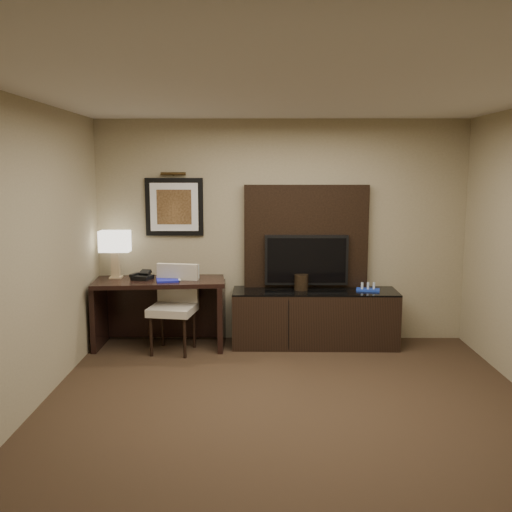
{
  "coord_description": "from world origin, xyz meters",
  "views": [
    {
      "loc": [
        -0.28,
        -4.45,
        2.1
      ],
      "look_at": [
        -0.3,
        1.8,
        1.15
      ],
      "focal_mm": 40.0,
      "sensor_mm": 36.0,
      "label": 1
    }
  ],
  "objects_px": {
    "desk": "(160,313)",
    "water_bottle": "(197,272)",
    "tv": "(306,260)",
    "table_lamp": "(115,256)",
    "minibar_tray": "(368,287)",
    "ice_bucket": "(301,282)",
    "desk_phone": "(142,275)",
    "desk_chair": "(173,309)",
    "credenza": "(315,318)"
  },
  "relations": [
    {
      "from": "desk",
      "to": "ice_bucket",
      "type": "xyz_separation_m",
      "value": [
        1.68,
        0.09,
        0.36
      ]
    },
    {
      "from": "desk",
      "to": "tv",
      "type": "bearing_deg",
      "value": 1.29
    },
    {
      "from": "table_lamp",
      "to": "water_bottle",
      "type": "xyz_separation_m",
      "value": [
        0.97,
        -0.01,
        -0.18
      ]
    },
    {
      "from": "desk_phone",
      "to": "minibar_tray",
      "type": "height_order",
      "value": "desk_phone"
    },
    {
      "from": "table_lamp",
      "to": "tv",
      "type": "bearing_deg",
      "value": 2.23
    },
    {
      "from": "tv",
      "to": "desk_phone",
      "type": "height_order",
      "value": "tv"
    },
    {
      "from": "water_bottle",
      "to": "desk",
      "type": "bearing_deg",
      "value": -168.56
    },
    {
      "from": "table_lamp",
      "to": "ice_bucket",
      "type": "relative_size",
      "value": 2.85
    },
    {
      "from": "water_bottle",
      "to": "minibar_tray",
      "type": "bearing_deg",
      "value": -1.1
    },
    {
      "from": "tv",
      "to": "table_lamp",
      "type": "height_order",
      "value": "table_lamp"
    },
    {
      "from": "minibar_tray",
      "to": "credenza",
      "type": "bearing_deg",
      "value": 179.88
    },
    {
      "from": "desk",
      "to": "credenza",
      "type": "xyz_separation_m",
      "value": [
        1.84,
        0.05,
        -0.07
      ]
    },
    {
      "from": "minibar_tray",
      "to": "water_bottle",
      "type": "bearing_deg",
      "value": 178.9
    },
    {
      "from": "water_bottle",
      "to": "minibar_tray",
      "type": "xyz_separation_m",
      "value": [
        2.04,
        -0.04,
        -0.17
      ]
    },
    {
      "from": "table_lamp",
      "to": "water_bottle",
      "type": "bearing_deg",
      "value": -0.77
    },
    {
      "from": "water_bottle",
      "to": "ice_bucket",
      "type": "distance_m",
      "value": 1.25
    },
    {
      "from": "credenza",
      "to": "ice_bucket",
      "type": "relative_size",
      "value": 10.42
    },
    {
      "from": "tv",
      "to": "table_lamp",
      "type": "relative_size",
      "value": 1.87
    },
    {
      "from": "ice_bucket",
      "to": "minibar_tray",
      "type": "distance_m",
      "value": 0.8
    },
    {
      "from": "credenza",
      "to": "table_lamp",
      "type": "distance_m",
      "value": 2.49
    },
    {
      "from": "desk",
      "to": "desk_chair",
      "type": "height_order",
      "value": "desk_chair"
    },
    {
      "from": "tv",
      "to": "minibar_tray",
      "type": "height_order",
      "value": "tv"
    },
    {
      "from": "ice_bucket",
      "to": "desk_phone",
      "type": "bearing_deg",
      "value": -177.84
    },
    {
      "from": "desk",
      "to": "water_bottle",
      "type": "relative_size",
      "value": 9.17
    },
    {
      "from": "credenza",
      "to": "desk_phone",
      "type": "height_order",
      "value": "desk_phone"
    },
    {
      "from": "desk_phone",
      "to": "minibar_tray",
      "type": "relative_size",
      "value": 0.79
    },
    {
      "from": "table_lamp",
      "to": "desk_phone",
      "type": "height_order",
      "value": "table_lamp"
    },
    {
      "from": "tv",
      "to": "table_lamp",
      "type": "xyz_separation_m",
      "value": [
        -2.28,
        -0.09,
        0.06
      ]
    },
    {
      "from": "credenza",
      "to": "table_lamp",
      "type": "relative_size",
      "value": 3.66
    },
    {
      "from": "desk",
      "to": "water_bottle",
      "type": "bearing_deg",
      "value": 6.52
    },
    {
      "from": "desk_chair",
      "to": "table_lamp",
      "type": "bearing_deg",
      "value": 165.92
    },
    {
      "from": "credenza",
      "to": "tv",
      "type": "xyz_separation_m",
      "value": [
        -0.1,
        0.14,
        0.68
      ]
    },
    {
      "from": "ice_bucket",
      "to": "desk_chair",
      "type": "bearing_deg",
      "value": -168.81
    },
    {
      "from": "minibar_tray",
      "to": "desk_chair",
      "type": "bearing_deg",
      "value": -173.59
    },
    {
      "from": "credenza",
      "to": "minibar_tray",
      "type": "bearing_deg",
      "value": 0.49
    },
    {
      "from": "desk_chair",
      "to": "tv",
      "type": "bearing_deg",
      "value": 23.56
    },
    {
      "from": "desk_chair",
      "to": "water_bottle",
      "type": "bearing_deg",
      "value": 58.51
    },
    {
      "from": "desk",
      "to": "desk_phone",
      "type": "xyz_separation_m",
      "value": [
        -0.21,
        0.02,
        0.46
      ]
    },
    {
      "from": "water_bottle",
      "to": "desk_phone",
      "type": "bearing_deg",
      "value": -173.69
    },
    {
      "from": "ice_bucket",
      "to": "minibar_tray",
      "type": "bearing_deg",
      "value": -2.84
    },
    {
      "from": "desk_phone",
      "to": "desk_chair",
      "type": "bearing_deg",
      "value": -12.57
    },
    {
      "from": "tv",
      "to": "desk_chair",
      "type": "distance_m",
      "value": 1.69
    },
    {
      "from": "ice_bucket",
      "to": "tv",
      "type": "bearing_deg",
      "value": 56.91
    },
    {
      "from": "table_lamp",
      "to": "minibar_tray",
      "type": "bearing_deg",
      "value": -0.99
    },
    {
      "from": "credenza",
      "to": "desk_chair",
      "type": "height_order",
      "value": "desk_chair"
    },
    {
      "from": "tv",
      "to": "credenza",
      "type": "bearing_deg",
      "value": -55.39
    },
    {
      "from": "minibar_tray",
      "to": "desk",
      "type": "bearing_deg",
      "value": -178.87
    },
    {
      "from": "credenza",
      "to": "ice_bucket",
      "type": "xyz_separation_m",
      "value": [
        -0.16,
        0.04,
        0.43
      ]
    },
    {
      "from": "desk_phone",
      "to": "ice_bucket",
      "type": "height_order",
      "value": "desk_phone"
    },
    {
      "from": "water_bottle",
      "to": "ice_bucket",
      "type": "bearing_deg",
      "value": 0.01
    }
  ]
}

